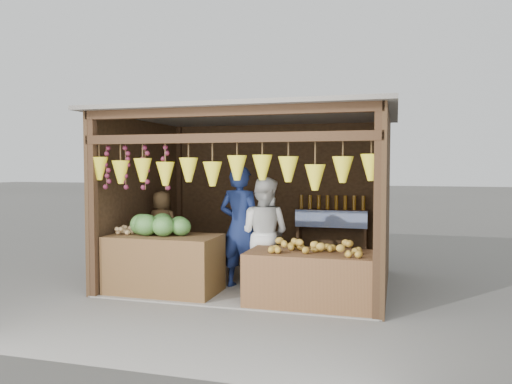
# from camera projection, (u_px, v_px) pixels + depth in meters

# --- Properties ---
(ground) EXTENTS (80.00, 80.00, 0.00)m
(ground) POSITION_uv_depth(u_px,v_px,m) (254.00, 282.00, 7.88)
(ground) COLOR #514F49
(ground) RESTS_ON ground
(stall_structure) EXTENTS (4.30, 3.30, 2.66)m
(stall_structure) POSITION_uv_depth(u_px,v_px,m) (252.00, 177.00, 7.76)
(stall_structure) COLOR slate
(stall_structure) RESTS_ON ground
(back_shelf) EXTENTS (1.25, 0.32, 1.32)m
(back_shelf) POSITION_uv_depth(u_px,v_px,m) (332.00, 221.00, 8.79)
(back_shelf) COLOR #382314
(back_shelf) RESTS_ON ground
(counter_left) EXTENTS (1.58, 0.85, 0.84)m
(counter_left) POSITION_uv_depth(u_px,v_px,m) (164.00, 264.00, 7.20)
(counter_left) COLOR #533B1B
(counter_left) RESTS_ON ground
(counter_right) EXTENTS (1.73, 0.85, 0.71)m
(counter_right) POSITION_uv_depth(u_px,v_px,m) (313.00, 279.00, 6.56)
(counter_right) COLOR #52321B
(counter_right) RESTS_ON ground
(stool) EXTENTS (0.29, 0.29, 0.27)m
(stool) POSITION_uv_depth(u_px,v_px,m) (163.00, 268.00, 8.32)
(stool) COLOR black
(stool) RESTS_ON ground
(man_standing) EXTENTS (0.73, 0.54, 1.85)m
(man_standing) POSITION_uv_depth(u_px,v_px,m) (240.00, 227.00, 7.46)
(man_standing) COLOR #121C44
(man_standing) RESTS_ON ground
(woman_standing) EXTENTS (0.90, 0.75, 1.67)m
(woman_standing) POSITION_uv_depth(u_px,v_px,m) (264.00, 234.00, 7.41)
(woman_standing) COLOR silver
(woman_standing) RESTS_ON ground
(vendor_seated) EXTENTS (0.58, 0.39, 1.16)m
(vendor_seated) POSITION_uv_depth(u_px,v_px,m) (162.00, 226.00, 8.29)
(vendor_seated) COLOR #503920
(vendor_seated) RESTS_ON stool
(melon_pile) EXTENTS (1.00, 0.50, 0.32)m
(melon_pile) POSITION_uv_depth(u_px,v_px,m) (163.00, 224.00, 7.18)
(melon_pile) COLOR #164412
(melon_pile) RESTS_ON counter_left
(tanfruit_pile) EXTENTS (0.34, 0.40, 0.13)m
(tanfruit_pile) POSITION_uv_depth(u_px,v_px,m) (126.00, 230.00, 7.32)
(tanfruit_pile) COLOR #AA844E
(tanfruit_pile) RESTS_ON counter_left
(mango_pile) EXTENTS (1.40, 0.64, 0.22)m
(mango_pile) POSITION_uv_depth(u_px,v_px,m) (316.00, 245.00, 6.46)
(mango_pile) COLOR #C25219
(mango_pile) RESTS_ON counter_right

